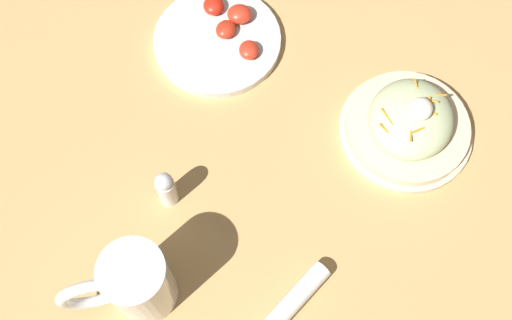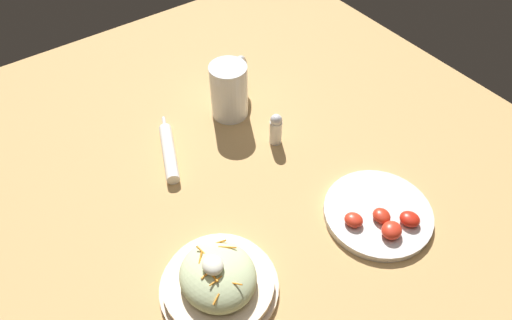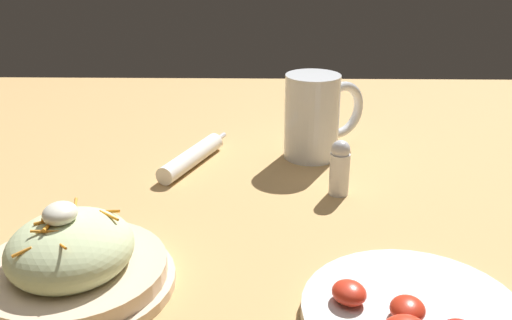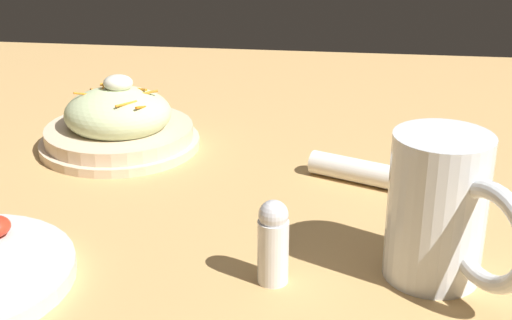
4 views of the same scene
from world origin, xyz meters
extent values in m
plane|color=tan|center=(0.00, 0.00, 0.00)|extent=(1.43, 1.43, 0.00)
cylinder|color=beige|center=(-0.20, 0.16, 0.01)|extent=(0.21, 0.21, 0.01)
cylinder|color=beige|center=(-0.20, 0.16, 0.02)|extent=(0.20, 0.20, 0.02)
ellipsoid|color=beige|center=(-0.20, 0.16, 0.05)|extent=(0.14, 0.13, 0.07)
cylinder|color=orange|center=(-0.22, 0.18, 0.08)|extent=(0.01, 0.03, 0.01)
cylinder|color=orange|center=(-0.21, 0.18, 0.08)|extent=(0.03, 0.00, 0.01)
cylinder|color=orange|center=(-0.15, 0.13, 0.07)|extent=(0.01, 0.02, 0.01)
cylinder|color=orange|center=(-0.20, 0.18, 0.08)|extent=(0.01, 0.03, 0.01)
cylinder|color=orange|center=(-0.24, 0.15, 0.08)|extent=(0.02, 0.02, 0.01)
cylinder|color=orange|center=(-0.20, 0.18, 0.08)|extent=(0.01, 0.02, 0.01)
cylinder|color=orange|center=(-0.24, 0.19, 0.07)|extent=(0.01, 0.02, 0.01)
cylinder|color=orange|center=(-0.17, 0.17, 0.08)|extent=(0.02, 0.02, 0.01)
cylinder|color=orange|center=(-0.16, 0.17, 0.08)|extent=(0.03, 0.01, 0.01)
cylinder|color=orange|center=(-0.17, 0.12, 0.07)|extent=(0.02, 0.03, 0.00)
ellipsoid|color=white|center=(-0.20, 0.17, 0.09)|extent=(0.04, 0.04, 0.02)
cylinder|color=white|center=(0.19, -0.12, 0.07)|extent=(0.09, 0.09, 0.14)
cylinder|color=orange|center=(0.19, -0.12, 0.05)|extent=(0.08, 0.08, 0.10)
cylinder|color=white|center=(0.19, -0.12, 0.11)|extent=(0.08, 0.08, 0.01)
torus|color=white|center=(0.22, -0.17, 0.07)|extent=(0.07, 0.09, 0.10)
cylinder|color=white|center=(0.14, 0.08, 0.01)|extent=(0.17, 0.09, 0.03)
cylinder|color=silver|center=(-0.25, -0.19, 0.01)|extent=(0.22, 0.22, 0.02)
ellipsoid|color=red|center=(-0.26, -0.18, 0.03)|extent=(0.04, 0.04, 0.02)
ellipsoid|color=red|center=(-0.30, -0.21, 0.03)|extent=(0.05, 0.05, 0.02)
ellipsoid|color=red|center=(-0.24, -0.12, 0.03)|extent=(0.05, 0.05, 0.02)
ellipsoid|color=red|center=(-0.30, -0.16, 0.03)|extent=(0.05, 0.05, 0.02)
cylinder|color=white|center=(0.04, -0.15, 0.03)|extent=(0.03, 0.03, 0.06)
sphere|color=silver|center=(0.04, -0.15, 0.07)|extent=(0.03, 0.03, 0.03)
camera|label=1|loc=(0.30, 0.10, 0.90)|focal=43.65mm
camera|label=2|loc=(-0.56, 0.34, 0.77)|focal=32.72mm
camera|label=3|loc=(-0.72, -0.04, 0.36)|focal=40.66mm
camera|label=4|loc=(0.10, -0.72, 0.36)|focal=50.95mm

